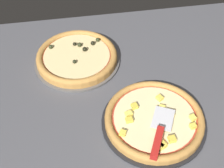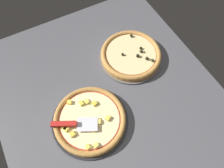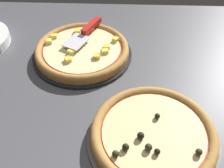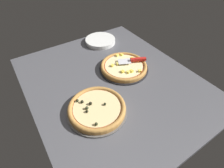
{
  "view_description": "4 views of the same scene",
  "coord_description": "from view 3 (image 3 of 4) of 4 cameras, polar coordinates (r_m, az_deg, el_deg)",
  "views": [
    {
      "loc": [
        -18.58,
        -72.82,
        84.63
      ],
      "look_at": [
        -5.59,
        3.8,
        3.0
      ],
      "focal_mm": 50.0,
      "sensor_mm": 36.0,
      "label": 1
    },
    {
      "loc": [
        39.66,
        -20.32,
        96.57
      ],
      "look_at": [
        -5.59,
        3.8,
        3.0
      ],
      "focal_mm": 35.0,
      "sensor_mm": 36.0,
      "label": 2
    },
    {
      "loc": [
        -7.89,
        60.24,
        57.86
      ],
      "look_at": [
        -5.59,
        3.8,
        3.0
      ],
      "focal_mm": 42.0,
      "sensor_mm": 36.0,
      "label": 3
    },
    {
      "loc": [
        -72.06,
        47.45,
        78.46
      ],
      "look_at": [
        -5.59,
        3.8,
        3.0
      ],
      "focal_mm": 28.0,
      "sensor_mm": 36.0,
      "label": 4
    }
  ],
  "objects": [
    {
      "name": "pizza_back",
      "position": [
        0.68,
        9.0,
        -10.66
      ],
      "size": [
        31.98,
        31.98,
        4.4
      ],
      "color": "#B77F3D",
      "rests_on": "pizza_pan_back"
    },
    {
      "name": "pizza_pan_back",
      "position": [
        0.7,
        8.8,
        -11.7
      ],
      "size": [
        34.02,
        34.02,
        1.0
      ],
      "primitive_type": "cylinder",
      "color": "#565451",
      "rests_on": "ground_plane"
    },
    {
      "name": "pizza_pan_front",
      "position": [
        0.94,
        -6.41,
        6.45
      ],
      "size": [
        34.96,
        34.96,
        1.0
      ],
      "primitive_type": "cylinder",
      "color": "black",
      "rests_on": "ground_plane"
    },
    {
      "name": "pizza_front",
      "position": [
        0.93,
        -6.51,
        7.44
      ],
      "size": [
        32.87,
        32.87,
        3.5
      ],
      "color": "#B77F3D",
      "rests_on": "pizza_pan_front"
    },
    {
      "name": "serving_spatula",
      "position": [
        0.99,
        -5.21,
        11.84
      ],
      "size": [
        12.89,
        19.95,
        2.0
      ],
      "color": "silver",
      "rests_on": "pizza_front"
    },
    {
      "name": "ground_plane",
      "position": [
        0.85,
        -3.66,
        -0.43
      ],
      "size": [
        124.91,
        104.94,
        3.6
      ],
      "primitive_type": "cube",
      "color": "#4C4C51"
    }
  ]
}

